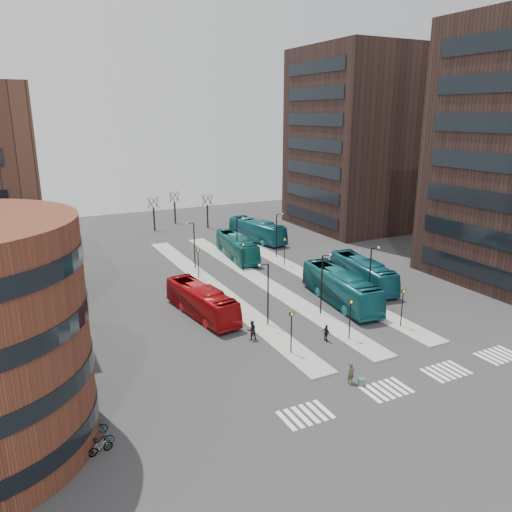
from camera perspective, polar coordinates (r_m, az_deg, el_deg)
name	(u,v)px	position (r m, az deg, el deg)	size (l,w,h in m)	color
ground	(438,414)	(37.24, 20.11, -16.64)	(160.00, 160.00, 0.00)	#2A2A2D
island_left	(214,288)	(57.81, -4.79, -3.66)	(2.50, 45.00, 0.15)	gray
island_mid	(260,280)	(60.16, 0.51, -2.81)	(2.50, 45.00, 0.15)	gray
island_right	(303,273)	(63.00, 5.37, -2.00)	(2.50, 45.00, 0.15)	gray
suitcase	(361,382)	(38.99, 11.96, -13.90)	(0.44, 0.35, 0.54)	navy
red_bus	(202,301)	(49.96, -6.24, -5.14)	(2.58, 11.03, 3.07)	#A70C10
teal_bus_a	(341,287)	(53.66, 9.64, -3.53)	(2.93, 12.51, 3.49)	#145E64
teal_bus_b	(237,247)	(69.27, -2.19, 1.06)	(2.71, 11.58, 3.22)	#146561
teal_bus_c	(363,273)	(59.45, 12.08, -1.86)	(2.69, 11.48, 3.20)	#145967
teal_bus_d	(257,230)	(78.73, 0.12, 2.94)	(2.79, 11.93, 3.32)	#155F6A
traveller	(351,373)	(38.83, 10.81, -13.00)	(0.61, 0.40, 1.68)	#44462A
commuter_a	(252,330)	(44.85, -0.49, -8.47)	(0.88, 0.68, 1.80)	black
commuter_b	(326,333)	(45.05, 8.04, -8.71)	(0.89, 0.37, 1.53)	black
commuter_c	(352,310)	(50.44, 10.88, -6.11)	(0.95, 0.55, 1.48)	black
bicycle_near	(98,440)	(33.47, -17.58, -19.44)	(0.65, 1.86, 0.98)	gray
bicycle_mid	(100,447)	(32.95, -17.36, -20.12)	(0.43, 1.51, 0.91)	gray
bicycle_far	(94,427)	(34.80, -18.04, -18.07)	(0.59, 1.69, 0.89)	gray
crosswalk_stripes	(415,381)	(40.68, 17.70, -13.44)	(22.35, 2.40, 0.01)	silver
tower_far	(362,140)	(90.29, 11.99, 12.84)	(20.12, 20.00, 30.00)	#301F1B
sign_poles	(287,279)	(53.43, 3.58, -2.66)	(12.45, 22.12, 3.65)	black
lamp_posts	(273,256)	(57.72, 1.99, 0.01)	(14.04, 20.24, 6.12)	black
bare_trees	(179,212)	(89.06, -8.81, 4.99)	(10.97, 8.14, 5.90)	black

